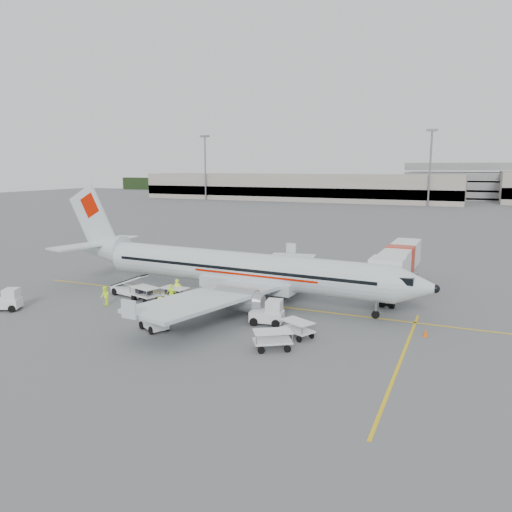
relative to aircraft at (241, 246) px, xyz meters
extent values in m
plane|color=#56595B|center=(0.81, -0.62, -4.84)|extent=(360.00, 360.00, 0.00)
cube|color=yellow|center=(0.81, -0.62, -4.83)|extent=(44.00, 0.20, 0.01)
cube|color=yellow|center=(14.81, -8.62, -4.83)|extent=(0.20, 20.00, 0.01)
cone|color=#E75C07|center=(15.78, -3.51, -4.54)|extent=(0.36, 0.36, 0.59)
cone|color=#E75C07|center=(-1.35, 15.00, -4.56)|extent=(0.35, 0.35, 0.56)
cone|color=#E75C07|center=(-2.40, -9.28, -4.49)|extent=(0.42, 0.42, 0.69)
imported|color=#D7FF24|center=(-5.25, -2.12, -3.91)|extent=(0.80, 0.69, 1.86)
imported|color=#D7FF24|center=(-9.80, -6.23, -4.00)|extent=(1.03, 0.97, 1.68)
imported|color=#D7FF24|center=(-3.57, -7.17, -4.00)|extent=(0.64, 1.10, 1.68)
imported|color=#D7FF24|center=(-5.09, -3.28, -4.00)|extent=(0.99, 0.44, 1.67)
camera|label=1|loc=(18.20, -38.55, 6.80)|focal=35.00mm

